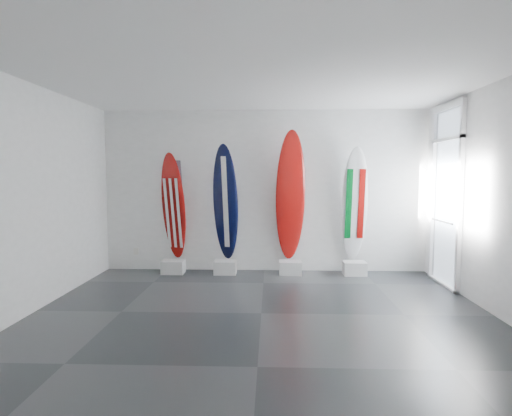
{
  "coord_description": "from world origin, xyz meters",
  "views": [
    {
      "loc": [
        0.12,
        -5.38,
        1.81
      ],
      "look_at": [
        -0.12,
        1.4,
        1.27
      ],
      "focal_mm": 29.58,
      "sensor_mm": 36.0,
      "label": 1
    }
  ],
  "objects_px": {
    "surfboard_usa": "(174,207)",
    "surfboard_swiss": "(290,196)",
    "surfboard_italy": "(355,204)",
    "surfboard_navy": "(226,202)"
  },
  "relations": [
    {
      "from": "surfboard_navy",
      "to": "surfboard_italy",
      "type": "xyz_separation_m",
      "value": [
        2.34,
        0.0,
        -0.03
      ]
    },
    {
      "from": "surfboard_navy",
      "to": "surfboard_italy",
      "type": "height_order",
      "value": "surfboard_navy"
    },
    {
      "from": "surfboard_navy",
      "to": "surfboard_swiss",
      "type": "xyz_separation_m",
      "value": [
        1.18,
        0.0,
        0.12
      ]
    },
    {
      "from": "surfboard_italy",
      "to": "surfboard_navy",
      "type": "bearing_deg",
      "value": 178.55
    },
    {
      "from": "surfboard_italy",
      "to": "surfboard_swiss",
      "type": "bearing_deg",
      "value": 178.55
    },
    {
      "from": "surfboard_navy",
      "to": "surfboard_usa",
      "type": "bearing_deg",
      "value": -164.27
    },
    {
      "from": "surfboard_usa",
      "to": "surfboard_swiss",
      "type": "height_order",
      "value": "surfboard_swiss"
    },
    {
      "from": "surfboard_swiss",
      "to": "surfboard_italy",
      "type": "relative_size",
      "value": 1.14
    },
    {
      "from": "surfboard_usa",
      "to": "surfboard_italy",
      "type": "height_order",
      "value": "surfboard_italy"
    },
    {
      "from": "surfboard_usa",
      "to": "surfboard_swiss",
      "type": "bearing_deg",
      "value": 11.23
    }
  ]
}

